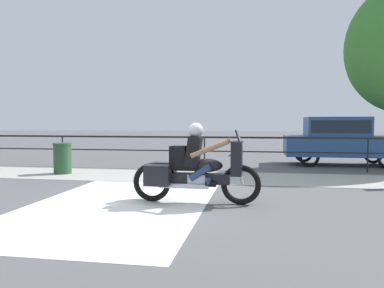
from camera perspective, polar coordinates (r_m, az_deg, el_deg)
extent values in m
plane|color=#565659|center=(7.39, -3.82, -8.83)|extent=(120.00, 120.00, 0.00)
cube|color=#A8A59E|center=(10.67, 0.52, -5.02)|extent=(44.00, 2.40, 0.01)
cube|color=silver|center=(7.44, -10.65, -8.75)|extent=(3.29, 6.00, 0.01)
cube|color=black|center=(12.40, 1.91, 1.04)|extent=(36.00, 0.04, 0.06)
cube|color=black|center=(12.43, 1.91, -1.08)|extent=(36.00, 0.03, 0.04)
cylinder|color=black|center=(14.08, -19.12, -0.97)|extent=(0.05, 0.05, 1.09)
cylinder|color=black|center=(12.44, 1.91, -1.33)|extent=(0.05, 0.05, 1.09)
cylinder|color=black|center=(12.78, 25.21, -1.52)|extent=(0.05, 0.05, 1.09)
torus|color=black|center=(7.15, 7.46, -6.17)|extent=(0.76, 0.11, 0.76)
torus|color=black|center=(7.42, -6.13, -5.81)|extent=(0.76, 0.11, 0.76)
cube|color=black|center=(7.22, 0.54, -5.25)|extent=(1.32, 0.22, 0.20)
cube|color=silver|center=(7.22, 0.81, -5.65)|extent=(0.34, 0.26, 0.26)
ellipsoid|color=black|center=(7.15, 2.19, -3.27)|extent=(0.63, 0.30, 0.26)
cube|color=black|center=(7.22, -0.83, -3.69)|extent=(0.76, 0.28, 0.08)
cube|color=black|center=(7.08, 6.85, -2.14)|extent=(0.20, 0.55, 0.64)
cube|color=#1E232B|center=(7.06, 7.03, 1.25)|extent=(0.10, 0.47, 0.24)
cylinder|color=silver|center=(7.09, 5.72, -1.72)|extent=(0.04, 0.70, 0.04)
cylinder|color=silver|center=(7.12, -1.34, -6.43)|extent=(0.96, 0.09, 0.09)
cube|color=black|center=(7.12, -5.27, -4.77)|extent=(0.48, 0.28, 0.39)
cube|color=black|center=(7.58, -4.33, -4.27)|extent=(0.48, 0.28, 0.39)
cylinder|color=silver|center=(7.11, 7.24, -4.17)|extent=(0.18, 0.06, 0.50)
cube|color=black|center=(7.16, 0.26, -1.19)|extent=(0.32, 0.36, 0.60)
sphere|color=#8C6647|center=(7.14, 0.58, 1.94)|extent=(0.23, 0.23, 0.23)
sphere|color=#B7B7BC|center=(7.14, 0.58, 2.10)|extent=(0.29, 0.29, 0.29)
cylinder|color=navy|center=(7.03, 1.27, -4.37)|extent=(0.44, 0.13, 0.34)
cylinder|color=navy|center=(7.03, 2.48, -5.62)|extent=(0.11, 0.11, 0.12)
cube|color=black|center=(7.04, 2.88, -6.13)|extent=(0.20, 0.10, 0.09)
cylinder|color=navy|center=(7.33, 1.62, -4.06)|extent=(0.44, 0.13, 0.34)
cylinder|color=navy|center=(7.33, 2.78, -5.26)|extent=(0.11, 0.11, 0.12)
cube|color=black|center=(7.33, 3.17, -5.75)|extent=(0.20, 0.10, 0.09)
cylinder|color=#8C6647|center=(6.81, 2.68, -0.76)|extent=(0.72, 0.09, 0.36)
cylinder|color=#8C6647|center=(7.41, 3.26, -0.43)|extent=(0.72, 0.09, 0.36)
cube|color=black|center=(7.23, -2.08, -1.86)|extent=(0.31, 0.30, 0.40)
cube|color=#284C84|center=(14.57, 22.01, -0.25)|extent=(4.10, 1.75, 0.72)
cube|color=#284C84|center=(14.49, 21.12, 2.52)|extent=(2.13, 1.54, 0.68)
cube|color=#19232D|center=(14.73, 25.11, 2.44)|extent=(0.04, 1.36, 0.54)
cube|color=#19232D|center=(14.49, 21.12, 2.52)|extent=(1.96, 1.57, 0.44)
torus|color=black|center=(15.68, 25.90, -1.42)|extent=(0.70, 0.11, 0.70)
torus|color=black|center=(13.59, 17.44, -1.92)|extent=(0.70, 0.11, 0.70)
torus|color=black|center=(15.17, 16.65, -1.37)|extent=(0.70, 0.11, 0.70)
cylinder|color=#284C2D|center=(11.93, -19.12, -2.24)|extent=(0.52, 0.52, 0.87)
cylinder|color=#284C2D|center=(11.90, -19.17, -0.01)|extent=(0.55, 0.55, 0.06)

